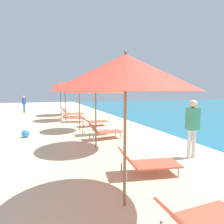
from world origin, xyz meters
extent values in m
cylinder|color=olive|center=(0.03, 3.23, 1.00)|extent=(0.05, 0.05, 2.01)
cone|color=#E54C38|center=(0.03, 3.23, 2.31)|extent=(2.41, 2.41, 0.60)
sphere|color=olive|center=(0.03, 3.23, 2.64)|extent=(0.06, 0.06, 0.06)
cube|color=#D8593F|center=(1.27, 4.17, 0.25)|extent=(1.22, 0.81, 0.04)
cube|color=#D8593F|center=(0.56, 4.30, 0.45)|extent=(0.45, 0.67, 0.39)
cylinder|color=#B2B2B7|center=(1.77, 4.35, 0.11)|extent=(0.04, 0.04, 0.23)
cylinder|color=#B2B2B7|center=(1.68, 3.83, 0.11)|extent=(0.04, 0.04, 0.23)
cylinder|color=#B2B2B7|center=(0.52, 4.57, 0.11)|extent=(0.04, 0.04, 0.23)
cylinder|color=#B2B2B7|center=(0.43, 4.05, 0.11)|extent=(0.04, 0.04, 0.23)
cube|color=#D8593F|center=(0.86, 2.13, 0.27)|extent=(0.97, 0.62, 0.04)
cube|color=#D8593F|center=(0.25, 2.12, 0.44)|extent=(0.32, 0.60, 0.33)
cylinder|color=#B2B2B7|center=(1.23, 2.39, 0.13)|extent=(0.04, 0.04, 0.25)
cylinder|color=olive|center=(0.43, 6.73, 0.99)|extent=(0.05, 0.05, 1.97)
cone|color=#E54C38|center=(0.43, 6.73, 2.24)|extent=(2.21, 2.21, 0.55)
sphere|color=olive|center=(0.43, 6.73, 2.55)|extent=(0.06, 0.06, 0.06)
cube|color=#D8593F|center=(1.30, 7.91, 0.29)|extent=(1.17, 0.69, 0.04)
cube|color=#D8593F|center=(0.62, 7.83, 0.51)|extent=(0.37, 0.60, 0.41)
cylinder|color=#B2B2B7|center=(1.73, 8.19, 0.14)|extent=(0.04, 0.04, 0.27)
cylinder|color=#B2B2B7|center=(1.78, 7.72, 0.14)|extent=(0.04, 0.04, 0.27)
cylinder|color=#B2B2B7|center=(0.49, 8.05, 0.14)|extent=(0.04, 0.04, 0.27)
cylinder|color=#B2B2B7|center=(0.55, 7.59, 0.14)|extent=(0.04, 0.04, 0.27)
cylinder|color=olive|center=(0.41, 10.04, 1.09)|extent=(0.05, 0.05, 2.18)
cone|color=#E54C38|center=(0.41, 10.04, 2.38)|extent=(1.83, 1.83, 0.40)
sphere|color=olive|center=(0.41, 10.04, 2.62)|extent=(0.06, 0.06, 0.06)
cube|color=#D8593F|center=(1.66, 11.03, 0.27)|extent=(1.24, 0.82, 0.04)
cube|color=#D8593F|center=(0.88, 10.92, 0.42)|extent=(0.53, 0.73, 0.30)
cylinder|color=#B2B2B7|center=(2.09, 11.38, 0.12)|extent=(0.04, 0.04, 0.25)
cylinder|color=#B2B2B7|center=(2.17, 10.81, 0.12)|extent=(0.04, 0.04, 0.25)
cylinder|color=#B2B2B7|center=(0.80, 11.20, 0.12)|extent=(0.04, 0.04, 0.25)
cylinder|color=#B2B2B7|center=(0.88, 10.63, 0.12)|extent=(0.04, 0.04, 0.25)
cube|color=white|center=(1.05, 8.80, 0.28)|extent=(0.99, 0.65, 0.04)
cube|color=white|center=(0.43, 8.83, 0.46)|extent=(0.33, 0.62, 0.34)
cylinder|color=#B2B2B7|center=(1.44, 9.03, 0.13)|extent=(0.04, 0.04, 0.26)
cylinder|color=#B2B2B7|center=(1.42, 8.53, 0.13)|extent=(0.04, 0.04, 0.26)
cylinder|color=#B2B2B7|center=(0.39, 9.09, 0.13)|extent=(0.04, 0.04, 0.26)
cylinder|color=#B2B2B7|center=(0.36, 8.58, 0.13)|extent=(0.04, 0.04, 0.26)
cylinder|color=#4C4C51|center=(0.06, 13.99, 1.20)|extent=(0.05, 0.05, 2.39)
cone|color=#E54C38|center=(0.06, 13.99, 2.57)|extent=(2.03, 2.03, 0.36)
sphere|color=#4C4C51|center=(0.06, 13.99, 2.78)|extent=(0.06, 0.06, 0.06)
cube|color=#D8593F|center=(0.83, 15.23, 0.30)|extent=(1.11, 0.65, 0.04)
cube|color=#D8593F|center=(0.13, 15.18, 0.48)|extent=(0.40, 0.60, 0.35)
cylinder|color=#B2B2B7|center=(1.25, 15.50, 0.14)|extent=(0.04, 0.04, 0.28)
cylinder|color=#B2B2B7|center=(1.28, 15.03, 0.14)|extent=(0.04, 0.04, 0.28)
cylinder|color=#B2B2B7|center=(0.05, 15.41, 0.14)|extent=(0.04, 0.04, 0.28)
cylinder|color=#B2B2B7|center=(0.09, 14.94, 0.14)|extent=(0.04, 0.04, 0.28)
cube|color=#D8593F|center=(0.73, 12.92, 0.28)|extent=(1.15, 0.91, 0.04)
cube|color=#D8593F|center=(0.06, 13.08, 0.42)|extent=(0.54, 0.76, 0.28)
cylinder|color=#B2B2B7|center=(1.20, 13.11, 0.13)|extent=(0.04, 0.04, 0.26)
cylinder|color=#B2B2B7|center=(1.06, 12.54, 0.13)|extent=(0.04, 0.04, 0.26)
cylinder|color=#B2B2B7|center=(0.11, 13.38, 0.13)|extent=(0.04, 0.04, 0.26)
cylinder|color=#B2B2B7|center=(-0.03, 12.80, 0.13)|extent=(0.04, 0.04, 0.26)
cylinder|color=#4C4C51|center=(-0.01, 17.18, 1.02)|extent=(0.05, 0.05, 2.05)
cone|color=#E54C38|center=(-0.01, 17.18, 2.26)|extent=(2.27, 2.27, 0.42)
sphere|color=#4C4C51|center=(-0.01, 17.18, 2.49)|extent=(0.06, 0.06, 0.06)
cube|color=white|center=(1.01, 18.28, 0.27)|extent=(1.25, 0.83, 0.04)
cube|color=white|center=(0.28, 18.11, 0.47)|extent=(0.50, 0.65, 0.38)
cylinder|color=#B2B2B7|center=(1.41, 18.63, 0.12)|extent=(0.04, 0.04, 0.25)
cylinder|color=#B2B2B7|center=(1.52, 18.16, 0.12)|extent=(0.04, 0.04, 0.25)
cylinder|color=#B2B2B7|center=(0.15, 18.33, 0.12)|extent=(0.04, 0.04, 0.25)
cylinder|color=#B2B2B7|center=(0.26, 17.86, 0.12)|extent=(0.04, 0.04, 0.25)
cube|color=#D8593F|center=(1.17, 16.05, 0.24)|extent=(1.21, 0.60, 0.04)
cube|color=#D8593F|center=(0.38, 16.02, 0.41)|extent=(0.45, 0.57, 0.34)
cylinder|color=#B2B2B7|center=(1.65, 16.30, 0.11)|extent=(0.04, 0.04, 0.22)
cylinder|color=#B2B2B7|center=(1.67, 15.85, 0.11)|extent=(0.04, 0.04, 0.22)
cylinder|color=#B2B2B7|center=(0.32, 16.24, 0.11)|extent=(0.04, 0.04, 0.22)
cylinder|color=#B2B2B7|center=(0.34, 15.79, 0.11)|extent=(0.04, 0.04, 0.22)
cylinder|color=silver|center=(2.99, 4.77, 0.44)|extent=(0.11, 0.11, 0.88)
cylinder|color=silver|center=(2.82, 4.78, 0.44)|extent=(0.11, 0.11, 0.88)
cube|color=#3F9972|center=(2.90, 4.77, 1.21)|extent=(0.37, 0.24, 0.66)
sphere|color=beige|center=(2.90, 4.77, 1.65)|extent=(0.24, 0.24, 0.24)
cylinder|color=#3F9972|center=(-3.19, 20.10, 0.41)|extent=(0.11, 0.11, 0.82)
cylinder|color=#3F9972|center=(-3.27, 20.24, 0.41)|extent=(0.11, 0.11, 0.82)
cube|color=#334CB2|center=(-3.23, 20.17, 1.13)|extent=(0.37, 0.42, 0.62)
sphere|color=beige|center=(-3.23, 20.17, 1.55)|extent=(0.22, 0.22, 0.22)
sphere|color=#338CD8|center=(-2.12, 9.32, 0.17)|extent=(0.34, 0.34, 0.34)
camera|label=1|loc=(-1.22, 0.38, 1.99)|focal=29.91mm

